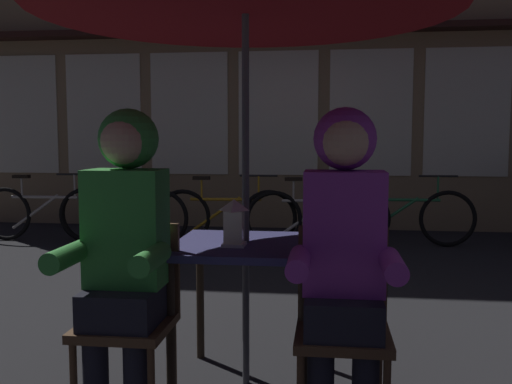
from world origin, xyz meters
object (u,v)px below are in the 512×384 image
at_px(chair_right, 343,317).
at_px(bicycle_third, 225,216).
at_px(cafe_table, 246,262).
at_px(bicycle_nearest, 45,213).
at_px(chair_left, 131,309).
at_px(bicycle_fifth, 403,217).
at_px(bicycle_second, 122,215).
at_px(person_right_hooded, 344,239).
at_px(lantern, 234,222).
at_px(bicycle_fourth, 318,218).
at_px(person_left_hooded, 124,234).

xyz_separation_m(chair_right, bicycle_third, (-1.26, 4.10, -0.14)).
relative_size(chair_right, bicycle_third, 0.52).
bearing_deg(cafe_table, bicycle_third, 101.85).
bearing_deg(cafe_table, bicycle_nearest, 129.22).
bearing_deg(chair_left, bicycle_nearest, 121.98).
xyz_separation_m(chair_right, bicycle_nearest, (-3.50, 4.07, -0.14)).
relative_size(cafe_table, bicycle_fifth, 0.44).
relative_size(bicycle_nearest, bicycle_second, 1.00).
height_order(person_right_hooded, bicycle_third, person_right_hooded).
xyz_separation_m(cafe_table, bicycle_fifth, (1.28, 3.94, -0.29)).
bearing_deg(bicycle_third, cafe_table, -78.15).
xyz_separation_m(person_right_hooded, bicycle_nearest, (-3.50, 4.13, -0.50)).
height_order(lantern, chair_right, lantern).
bearing_deg(person_right_hooded, bicycle_nearest, 130.31).
relative_size(lantern, chair_right, 0.27).
relative_size(person_right_hooded, bicycle_third, 0.83).
height_order(chair_right, bicycle_fourth, chair_right).
bearing_deg(lantern, person_right_hooded, -31.73).
height_order(bicycle_third, bicycle_fifth, same).
height_order(cafe_table, lantern, lantern).
bearing_deg(lantern, bicycle_nearest, 128.06).
height_order(cafe_table, person_right_hooded, person_right_hooded).
bearing_deg(bicycle_second, chair_right, -58.30).
relative_size(person_left_hooded, bicycle_fifth, 0.83).
xyz_separation_m(lantern, chair_right, (0.52, -0.27, -0.37)).
relative_size(chair_right, bicycle_second, 0.52).
height_order(bicycle_third, bicycle_fourth, same).
relative_size(lantern, bicycle_second, 0.14).
height_order(chair_left, bicycle_third, chair_left).
xyz_separation_m(person_right_hooded, bicycle_third, (-1.26, 4.16, -0.50)).
relative_size(chair_left, person_right_hooded, 0.62).
xyz_separation_m(person_right_hooded, bicycle_second, (-2.51, 4.13, -0.50)).
height_order(lantern, chair_left, lantern).
height_order(chair_left, bicycle_second, chair_left).
bearing_deg(bicycle_fifth, person_right_hooded, -100.43).
bearing_deg(bicycle_fourth, bicycle_third, 179.55).
bearing_deg(bicycle_third, person_right_hooded, -73.10).
height_order(person_left_hooded, bicycle_fourth, person_left_hooded).
height_order(bicycle_second, bicycle_third, same).
distance_m(cafe_table, bicycle_third, 3.82).
relative_size(chair_left, bicycle_fourth, 0.52).
bearing_deg(cafe_table, bicycle_second, 118.79).
relative_size(bicycle_nearest, bicycle_fourth, 1.00).
bearing_deg(bicycle_fourth, bicycle_fifth, 12.45).
bearing_deg(chair_left, cafe_table, 37.55).
xyz_separation_m(lantern, bicycle_third, (-0.74, 3.83, -0.51)).
distance_m(chair_left, chair_right, 0.96).
height_order(cafe_table, bicycle_fifth, bicycle_fifth).
bearing_deg(bicycle_fourth, chair_right, -87.47).
xyz_separation_m(cafe_table, bicycle_second, (-2.03, 3.70, -0.29)).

